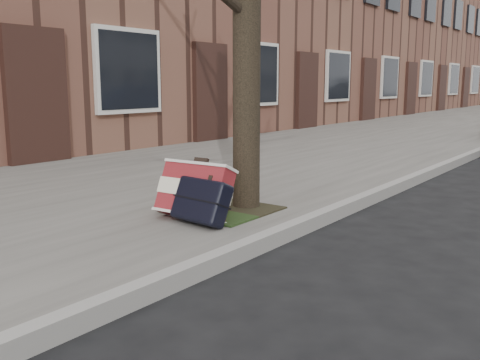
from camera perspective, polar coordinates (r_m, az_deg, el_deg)
The scene contains 6 objects.
ground at distance 3.06m, azimuth 14.53°, elevation -14.84°, with size 120.00×120.00×0.00m, color black.
near_sidewalk at distance 18.25m, azimuth 21.74°, elevation 5.66°, with size 5.00×70.00×0.12m, color slate.
house_near at distance 21.52m, azimuth 7.20°, elevation 16.06°, with size 6.80×40.00×7.00m, color brown.
dirt_patch at distance 4.97m, azimuth -1.70°, elevation -3.18°, with size 0.85×0.85×0.01m, color black.
suitcase_red at distance 4.61m, azimuth -4.87°, elevation -1.18°, with size 0.65×0.18×0.47m, color maroon.
suitcase_navy at distance 4.46m, azimuth -4.14°, elevation -2.20°, with size 0.52×0.17×0.37m, color black.
Camera 1 is at (1.00, -2.59, 1.28)m, focal length 40.00 mm.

